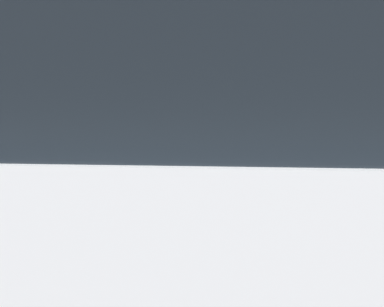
% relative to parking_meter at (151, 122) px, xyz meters
% --- Properties ---
extents(sidewalk_curb, '(36.00, 2.46, 0.13)m').
position_rel_parking_meter_xyz_m(sidewalk_curb, '(0.10, 0.75, -1.20)').
color(sidewalk_curb, gray).
rests_on(sidewalk_curb, ground).
extents(parking_meter, '(0.19, 0.20, 1.53)m').
position_rel_parking_meter_xyz_m(parking_meter, '(0.00, 0.00, 0.00)').
color(parking_meter, slate).
rests_on(parking_meter, sidewalk_curb).
extents(pedestrian_at_meter, '(0.55, 0.66, 1.59)m').
position_rel_parking_meter_xyz_m(pedestrian_at_meter, '(0.57, 0.23, -0.24)').
color(pedestrian_at_meter, black).
rests_on(pedestrian_at_meter, sidewalk_curb).
extents(parked_sedan_white, '(4.65, 1.93, 1.76)m').
position_rel_parking_meter_xyz_m(parked_sedan_white, '(0.95, -1.79, -0.39)').
color(parked_sedan_white, white).
rests_on(parked_sedan_white, ground).
extents(background_railing, '(24.06, 0.06, 1.03)m').
position_rel_parking_meter_xyz_m(background_railing, '(0.10, 1.83, -0.39)').
color(background_railing, gray).
rests_on(background_railing, sidewalk_curb).
extents(backdrop_wall, '(32.00, 0.50, 2.76)m').
position_rel_parking_meter_xyz_m(backdrop_wall, '(0.10, 5.00, 0.12)').
color(backdrop_wall, brown).
rests_on(backdrop_wall, ground).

